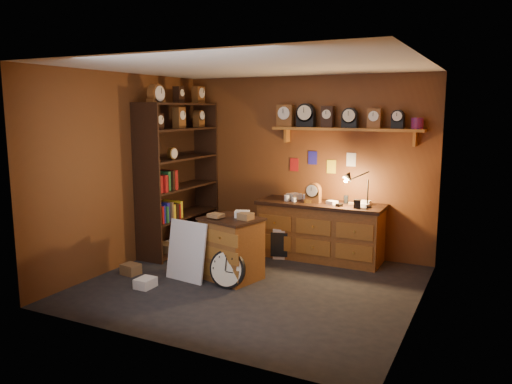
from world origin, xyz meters
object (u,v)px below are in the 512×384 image
at_px(low_cabinet, 231,246).
at_px(big_round_clock, 227,269).
at_px(shelving_unit, 177,171).
at_px(workbench, 320,228).

xyz_separation_m(low_cabinet, big_round_clock, (0.11, -0.31, -0.20)).
height_order(shelving_unit, big_round_clock, shelving_unit).
relative_size(low_cabinet, big_round_clock, 1.87).
xyz_separation_m(shelving_unit, low_cabinet, (1.45, -0.87, -0.81)).
bearing_deg(big_round_clock, shelving_unit, 142.93).
height_order(low_cabinet, big_round_clock, low_cabinet).
height_order(workbench, big_round_clock, workbench).
distance_m(workbench, big_round_clock, 1.80).
bearing_deg(low_cabinet, big_round_clock, -55.05).
bearing_deg(shelving_unit, low_cabinet, -31.01).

